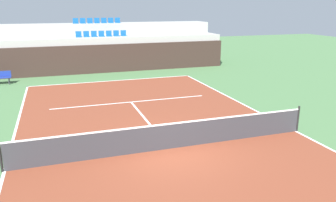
# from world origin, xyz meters

# --- Properties ---
(ground_plane) EXTENTS (80.00, 80.00, 0.00)m
(ground_plane) POSITION_xyz_m (0.00, 0.00, 0.00)
(ground_plane) COLOR #477042
(court_surface) EXTENTS (11.00, 24.00, 0.01)m
(court_surface) POSITION_xyz_m (0.00, 0.00, 0.01)
(court_surface) COLOR brown
(court_surface) RESTS_ON ground_plane
(baseline_far) EXTENTS (11.00, 0.10, 0.00)m
(baseline_far) POSITION_xyz_m (0.00, 11.95, 0.01)
(baseline_far) COLOR white
(baseline_far) RESTS_ON court_surface
(sideline_left) EXTENTS (0.10, 24.00, 0.00)m
(sideline_left) POSITION_xyz_m (-5.45, 0.00, 0.01)
(sideline_left) COLOR white
(sideline_left) RESTS_ON court_surface
(sideline_right) EXTENTS (0.10, 24.00, 0.00)m
(sideline_right) POSITION_xyz_m (5.45, 0.00, 0.01)
(sideline_right) COLOR white
(sideline_right) RESTS_ON court_surface
(service_line_far) EXTENTS (8.26, 0.10, 0.00)m
(service_line_far) POSITION_xyz_m (0.00, 6.40, 0.01)
(service_line_far) COLOR white
(service_line_far) RESTS_ON court_surface
(centre_service_line) EXTENTS (0.10, 6.40, 0.00)m
(centre_service_line) POSITION_xyz_m (0.00, 3.20, 0.01)
(centre_service_line) COLOR white
(centre_service_line) RESTS_ON court_surface
(back_wall) EXTENTS (19.35, 0.30, 2.13)m
(back_wall) POSITION_xyz_m (0.00, 15.12, 1.06)
(back_wall) COLOR #33231E
(back_wall) RESTS_ON ground_plane
(stands_tier_lower) EXTENTS (19.35, 2.40, 2.61)m
(stands_tier_lower) POSITION_xyz_m (0.00, 16.47, 1.31)
(stands_tier_lower) COLOR #9E9E99
(stands_tier_lower) RESTS_ON ground_plane
(stands_tier_upper) EXTENTS (19.35, 2.40, 3.51)m
(stands_tier_upper) POSITION_xyz_m (0.00, 18.87, 1.76)
(stands_tier_upper) COLOR #9E9E99
(stands_tier_upper) RESTS_ON ground_plane
(seating_row_lower) EXTENTS (3.94, 0.44, 0.44)m
(seating_row_lower) POSITION_xyz_m (-0.00, 16.56, 2.74)
(seating_row_lower) COLOR #145193
(seating_row_lower) RESTS_ON stands_tier_lower
(seating_row_upper) EXTENTS (3.94, 0.44, 0.44)m
(seating_row_upper) POSITION_xyz_m (-0.00, 18.96, 3.64)
(seating_row_upper) COLOR #145193
(seating_row_upper) RESTS_ON stands_tier_upper
(tennis_net) EXTENTS (11.08, 0.08, 1.07)m
(tennis_net) POSITION_xyz_m (0.00, 0.00, 0.51)
(tennis_net) COLOR black
(tennis_net) RESTS_ON court_surface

